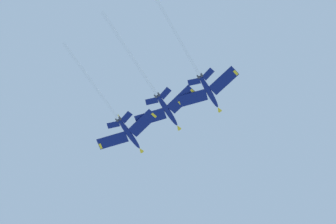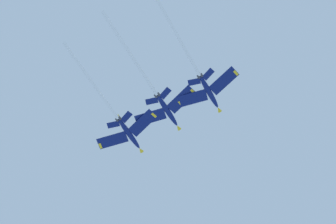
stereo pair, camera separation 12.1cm
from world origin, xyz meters
TOP-DOWN VIEW (x-y plane):
  - jet_inner_left at (4.50, -21.12)m, footprint 31.49×28.68m
  - jet_centre at (-2.85, -9.73)m, footprint 32.51×29.50m
  - jet_inner_right at (-13.51, -1.03)m, footprint 30.86×28.63m

SIDE VIEW (x-z plane):
  - jet_centre at x=-2.85m, z-range 120.37..129.89m
  - jet_inner_left at x=4.50m, z-range 120.72..129.70m
  - jet_inner_right at x=-13.51m, z-range 120.51..130.18m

